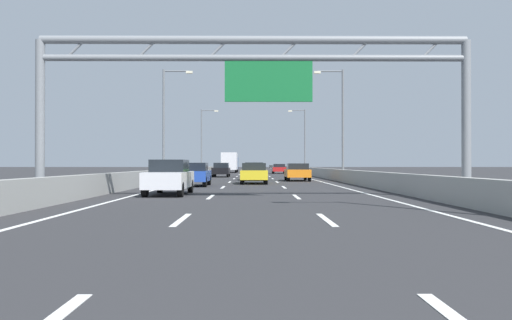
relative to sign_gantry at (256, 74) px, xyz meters
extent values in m
plane|color=#2D2D30|center=(-0.07, 80.20, -4.86)|extent=(260.00, 260.00, 0.00)
cube|color=white|center=(-1.87, -7.30, -4.86)|extent=(0.16, 3.00, 0.01)
cube|color=white|center=(-1.87, 1.70, -4.86)|extent=(0.16, 3.00, 0.01)
cube|color=white|center=(-1.87, 10.70, -4.86)|extent=(0.16, 3.00, 0.01)
cube|color=white|center=(-1.87, 19.70, -4.86)|extent=(0.16, 3.00, 0.01)
cube|color=white|center=(-1.87, 28.70, -4.86)|extent=(0.16, 3.00, 0.01)
cube|color=white|center=(-1.87, 37.70, -4.86)|extent=(0.16, 3.00, 0.01)
cube|color=white|center=(-1.87, 46.70, -4.86)|extent=(0.16, 3.00, 0.01)
cube|color=white|center=(-1.87, 55.70, -4.86)|extent=(0.16, 3.00, 0.01)
cube|color=white|center=(-1.87, 64.70, -4.86)|extent=(0.16, 3.00, 0.01)
cube|color=white|center=(-1.87, 73.70, -4.86)|extent=(0.16, 3.00, 0.01)
cube|color=white|center=(-1.87, 82.70, -4.86)|extent=(0.16, 3.00, 0.01)
cube|color=white|center=(-1.87, 91.70, -4.86)|extent=(0.16, 3.00, 0.01)
cube|color=white|center=(-1.87, 100.70, -4.86)|extent=(0.16, 3.00, 0.01)
cube|color=white|center=(-1.87, 109.70, -4.86)|extent=(0.16, 3.00, 0.01)
cube|color=white|center=(-1.87, 118.70, -4.86)|extent=(0.16, 3.00, 0.01)
cube|color=white|center=(-1.87, 127.70, -4.86)|extent=(0.16, 3.00, 0.01)
cube|color=white|center=(-1.87, 136.70, -4.86)|extent=(0.16, 3.00, 0.01)
cube|color=white|center=(1.73, -7.30, -4.86)|extent=(0.16, 3.00, 0.01)
cube|color=white|center=(1.73, 1.70, -4.86)|extent=(0.16, 3.00, 0.01)
cube|color=white|center=(1.73, 10.70, -4.86)|extent=(0.16, 3.00, 0.01)
cube|color=white|center=(1.73, 19.70, -4.86)|extent=(0.16, 3.00, 0.01)
cube|color=white|center=(1.73, 28.70, -4.86)|extent=(0.16, 3.00, 0.01)
cube|color=white|center=(1.73, 37.70, -4.86)|extent=(0.16, 3.00, 0.01)
cube|color=white|center=(1.73, 46.70, -4.86)|extent=(0.16, 3.00, 0.01)
cube|color=white|center=(1.73, 55.70, -4.86)|extent=(0.16, 3.00, 0.01)
cube|color=white|center=(1.73, 64.70, -4.86)|extent=(0.16, 3.00, 0.01)
cube|color=white|center=(1.73, 73.70, -4.86)|extent=(0.16, 3.00, 0.01)
cube|color=white|center=(1.73, 82.70, -4.86)|extent=(0.16, 3.00, 0.01)
cube|color=white|center=(1.73, 91.70, -4.86)|extent=(0.16, 3.00, 0.01)
cube|color=white|center=(1.73, 100.70, -4.86)|extent=(0.16, 3.00, 0.01)
cube|color=white|center=(1.73, 109.70, -4.86)|extent=(0.16, 3.00, 0.01)
cube|color=white|center=(1.73, 118.70, -4.86)|extent=(0.16, 3.00, 0.01)
cube|color=white|center=(1.73, 127.70, -4.86)|extent=(0.16, 3.00, 0.01)
cube|color=white|center=(1.73, 136.70, -4.86)|extent=(0.16, 3.00, 0.01)
cube|color=white|center=(-5.32, 68.20, -4.86)|extent=(0.16, 176.00, 0.01)
cube|color=white|center=(5.18, 68.20, -4.86)|extent=(0.16, 176.00, 0.01)
cube|color=#9E9E99|center=(-6.97, 90.20, -4.39)|extent=(0.45, 220.00, 0.95)
cube|color=#9E9E99|center=(6.83, 90.20, -4.39)|extent=(0.45, 220.00, 0.95)
cylinder|color=gray|center=(-8.34, 0.00, -1.76)|extent=(0.36, 0.36, 6.20)
cylinder|color=gray|center=(8.19, 0.00, -1.76)|extent=(0.36, 0.36, 6.20)
cylinder|color=gray|center=(-0.07, 0.00, 1.34)|extent=(16.54, 0.32, 0.32)
cylinder|color=gray|center=(-0.07, 0.00, 0.64)|extent=(16.54, 0.26, 0.26)
cylinder|color=gray|center=(-6.96, 0.00, 0.99)|extent=(0.74, 0.10, 0.74)
cylinder|color=gray|center=(-4.21, 0.00, 0.99)|extent=(0.74, 0.10, 0.74)
cylinder|color=gray|center=(-1.45, 0.00, 0.99)|extent=(0.74, 0.10, 0.74)
cylinder|color=gray|center=(1.30, 0.00, 0.99)|extent=(0.74, 0.10, 0.74)
cylinder|color=gray|center=(4.06, 0.00, 0.99)|extent=(0.74, 0.10, 0.74)
cylinder|color=gray|center=(6.82, 0.00, 0.99)|extent=(0.74, 0.10, 0.74)
cube|color=#146B33|center=(0.51, 0.00, -0.26)|extent=(3.40, 0.12, 1.60)
cylinder|color=slate|center=(-7.77, 24.77, -0.11)|extent=(0.20, 0.20, 9.50)
cylinder|color=slate|center=(-6.67, 24.77, 4.49)|extent=(2.20, 0.12, 0.12)
cube|color=#F2EAC6|center=(-5.57, 24.77, 4.39)|extent=(0.56, 0.28, 0.20)
cylinder|color=slate|center=(7.63, 24.77, -0.11)|extent=(0.20, 0.20, 9.50)
cylinder|color=slate|center=(6.53, 24.77, 4.49)|extent=(2.20, 0.12, 0.12)
cube|color=#F2EAC6|center=(5.43, 24.77, 4.39)|extent=(0.56, 0.28, 0.20)
cylinder|color=slate|center=(-7.77, 58.00, -0.11)|extent=(0.20, 0.20, 9.50)
cylinder|color=slate|center=(-6.67, 58.00, 4.49)|extent=(2.20, 0.12, 0.12)
cube|color=#F2EAC6|center=(-5.57, 58.00, 4.39)|extent=(0.56, 0.28, 0.20)
cylinder|color=slate|center=(7.63, 58.00, -0.11)|extent=(0.20, 0.20, 9.50)
cylinder|color=slate|center=(6.53, 58.00, 4.49)|extent=(2.20, 0.12, 0.12)
cube|color=#F2EAC6|center=(5.43, 58.00, 4.39)|extent=(0.56, 0.28, 0.20)
cube|color=black|center=(-3.48, 35.41, -4.21)|extent=(1.73, 4.63, 0.66)
cube|color=black|center=(-3.48, 35.62, -3.62)|extent=(1.52, 2.13, 0.52)
cylinder|color=black|center=(-4.24, 37.17, -4.54)|extent=(0.22, 0.64, 0.64)
cylinder|color=black|center=(-2.72, 37.17, -4.54)|extent=(0.22, 0.64, 0.64)
cylinder|color=black|center=(-4.24, 33.64, -4.54)|extent=(0.22, 0.64, 0.64)
cylinder|color=black|center=(-2.72, 33.64, -4.54)|extent=(0.22, 0.64, 0.64)
cube|color=yellow|center=(-0.04, 16.58, -4.23)|extent=(1.84, 4.65, 0.63)
cube|color=black|center=(-0.04, 16.24, -3.67)|extent=(1.62, 2.05, 0.50)
cylinder|color=black|center=(-0.85, 18.36, -4.54)|extent=(0.22, 0.64, 0.64)
cylinder|color=black|center=(0.77, 18.36, -4.54)|extent=(0.22, 0.64, 0.64)
cylinder|color=black|center=(-0.85, 14.80, -4.54)|extent=(0.22, 0.64, 0.64)
cylinder|color=black|center=(0.77, 14.80, -4.54)|extent=(0.22, 0.64, 0.64)
cube|color=red|center=(3.57, 54.56, -4.24)|extent=(1.84, 4.42, 0.60)
cube|color=black|center=(3.57, 53.98, -3.72)|extent=(1.62, 1.95, 0.45)
cylinder|color=black|center=(2.76, 56.22, -4.54)|extent=(0.22, 0.64, 0.64)
cylinder|color=black|center=(4.37, 56.22, -4.54)|extent=(0.22, 0.64, 0.64)
cylinder|color=black|center=(2.76, 52.90, -4.54)|extent=(0.22, 0.64, 0.64)
cylinder|color=black|center=(4.37, 52.90, -4.54)|extent=(0.22, 0.64, 0.64)
cube|color=#2347AD|center=(-3.81, 12.55, -4.23)|extent=(1.87, 4.19, 0.63)
cube|color=black|center=(-3.81, 12.50, -3.66)|extent=(1.64, 1.95, 0.51)
cylinder|color=black|center=(-4.63, 14.09, -4.54)|extent=(0.22, 0.64, 0.64)
cylinder|color=black|center=(-2.98, 14.09, -4.54)|extent=(0.22, 0.64, 0.64)
cylinder|color=black|center=(-4.63, 11.00, -4.54)|extent=(0.22, 0.64, 0.64)
cylinder|color=black|center=(-2.98, 11.00, -4.54)|extent=(0.22, 0.64, 0.64)
cube|color=silver|center=(-3.87, 3.34, -4.19)|extent=(1.70, 4.61, 0.71)
cube|color=black|center=(-3.87, 3.43, -3.56)|extent=(1.50, 2.17, 0.55)
cylinder|color=black|center=(-4.61, 5.09, -4.54)|extent=(0.22, 0.64, 0.64)
cylinder|color=black|center=(-3.12, 5.09, -4.54)|extent=(0.22, 0.64, 0.64)
cylinder|color=black|center=(-4.61, 1.58, -4.54)|extent=(0.22, 0.64, 0.64)
cylinder|color=black|center=(-3.12, 1.58, -4.54)|extent=(0.22, 0.64, 0.64)
cube|color=#1E7A38|center=(-0.03, 24.63, -4.22)|extent=(1.71, 4.59, 0.64)
cube|color=black|center=(-0.03, 24.29, -3.63)|extent=(1.51, 1.94, 0.54)
cylinder|color=black|center=(-0.77, 26.37, -4.54)|extent=(0.22, 0.64, 0.64)
cylinder|color=black|center=(0.72, 26.37, -4.54)|extent=(0.22, 0.64, 0.64)
cylinder|color=black|center=(-0.77, 22.88, -4.54)|extent=(0.22, 0.64, 0.64)
cylinder|color=black|center=(0.72, 22.88, -4.54)|extent=(0.22, 0.64, 0.64)
cube|color=orange|center=(3.51, 22.61, -4.24)|extent=(1.87, 4.36, 0.62)
cube|color=black|center=(3.51, 22.21, -3.68)|extent=(1.65, 1.94, 0.49)
cylinder|color=black|center=(2.68, 24.24, -4.54)|extent=(0.22, 0.64, 0.64)
cylinder|color=black|center=(4.33, 24.24, -4.54)|extent=(0.22, 0.64, 0.64)
cylinder|color=black|center=(2.68, 20.98, -4.54)|extent=(0.22, 0.64, 0.64)
cylinder|color=black|center=(4.33, 20.98, -4.54)|extent=(0.22, 0.64, 0.64)
cube|color=#194799|center=(-3.77, 66.12, -3.42)|extent=(2.36, 2.45, 1.94)
cube|color=silver|center=(-3.77, 61.64, -3.07)|extent=(2.36, 6.10, 2.63)
cylinder|color=black|center=(-4.81, 66.45, -4.38)|extent=(0.28, 0.96, 0.96)
cylinder|color=black|center=(-2.73, 66.45, -4.38)|extent=(0.28, 0.96, 0.96)
cylinder|color=black|center=(-4.81, 59.99, -4.38)|extent=(0.28, 0.96, 0.96)
cylinder|color=black|center=(-2.73, 59.99, -4.38)|extent=(0.28, 0.96, 0.96)
camera|label=1|loc=(-0.09, -20.40, -3.47)|focal=36.99mm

